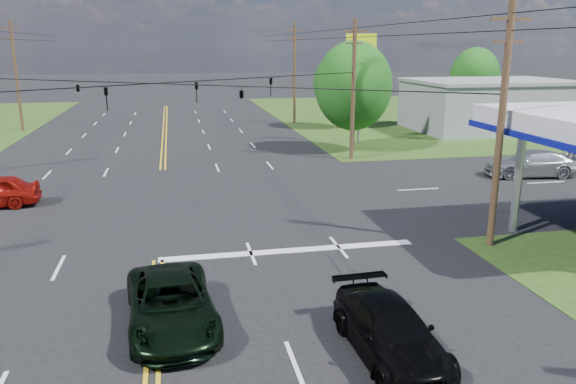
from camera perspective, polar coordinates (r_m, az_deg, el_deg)
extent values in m
plane|color=black|center=(29.21, -12.78, -1.13)|extent=(280.00, 280.00, 0.00)
cube|color=#234315|center=(69.62, 18.05, 7.55)|extent=(46.00, 48.00, 0.03)
cube|color=silver|center=(21.99, 0.12, -6.02)|extent=(10.00, 0.50, 0.02)
cube|color=gray|center=(56.58, 19.72, 8.17)|extent=(14.00, 10.00, 4.40)
cylinder|color=#A5A5AA|center=(25.63, 22.34, 1.29)|extent=(0.36, 0.36, 4.65)
cylinder|color=#45291D|center=(22.89, 20.80, 6.14)|extent=(0.28, 0.28, 9.50)
cube|color=#45291D|center=(22.71, 21.73, 16.02)|extent=(1.60, 0.12, 0.12)
cube|color=#45291D|center=(22.69, 21.54, 14.01)|extent=(1.20, 0.10, 0.10)
cylinder|color=#45291D|center=(39.21, 6.64, 10.15)|extent=(0.28, 0.28, 9.50)
cube|color=#45291D|center=(39.10, 6.81, 15.93)|extent=(1.60, 0.12, 0.12)
cube|color=#45291D|center=(39.09, 6.78, 14.76)|extent=(1.20, 0.10, 0.10)
cylinder|color=#45291D|center=(57.89, -25.86, 10.49)|extent=(0.28, 0.28, 10.00)
cube|color=#45291D|center=(57.84, -26.34, 14.63)|extent=(1.60, 0.12, 0.12)
cube|color=#45291D|center=(57.82, -26.25, 13.84)|extent=(1.20, 0.10, 0.10)
cylinder|color=#45291D|center=(57.52, 0.65, 11.91)|extent=(0.28, 0.28, 10.00)
cube|color=#45291D|center=(57.47, 0.66, 16.09)|extent=(1.60, 0.12, 0.12)
cube|color=#45291D|center=(57.46, 0.66, 15.30)|extent=(1.20, 0.10, 0.10)
imported|color=black|center=(26.96, -17.95, 8.98)|extent=(0.17, 0.21, 1.05)
imported|color=black|center=(29.71, -9.27, 9.95)|extent=(0.17, 0.21, 1.05)
imported|color=black|center=(33.22, -1.76, 10.61)|extent=(0.17, 0.21, 1.05)
imported|color=black|center=(31.27, -20.58, 9.96)|extent=(1.24, 0.26, 0.50)
imported|color=black|center=(25.72, -4.75, 10.00)|extent=(1.24, 0.26, 0.50)
cylinder|color=black|center=(28.87, 13.95, 16.50)|extent=(0.04, 100.00, 0.04)
cylinder|color=black|center=(28.85, 13.88, 15.31)|extent=(0.04, 100.00, 0.04)
cylinder|color=#45291D|center=(42.70, 6.55, 6.33)|extent=(0.36, 0.36, 3.30)
ellipsoid|color=#155115|center=(42.35, 6.67, 10.65)|extent=(5.70, 5.70, 6.60)
cylinder|color=#45291D|center=(54.82, 5.15, 7.97)|extent=(0.36, 0.36, 2.86)
ellipsoid|color=#155115|center=(54.57, 5.22, 10.88)|extent=(4.94, 4.94, 5.72)
cylinder|color=#45291D|center=(67.24, 18.24, 8.63)|extent=(0.36, 0.36, 3.08)
ellipsoid|color=#155115|center=(67.03, 18.45, 11.18)|extent=(5.32, 5.32, 6.16)
imported|color=black|center=(16.46, -11.79, -11.06)|extent=(2.76, 5.30, 1.43)
imported|color=black|center=(15.01, 10.32, -13.75)|extent=(2.12, 4.82, 1.38)
imported|color=#A3A3A8|center=(37.31, 23.42, 2.68)|extent=(5.75, 2.97, 1.59)
cylinder|color=#A5A5AA|center=(45.98, 7.30, 10.27)|extent=(0.20, 0.20, 8.68)
cube|color=#F9FF1A|center=(45.85, 7.46, 14.94)|extent=(2.34, 1.01, 1.19)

